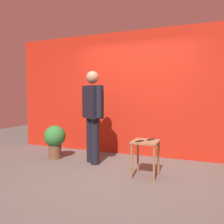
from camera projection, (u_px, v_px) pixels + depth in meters
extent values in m
plane|color=#59544F|center=(109.00, 176.00, 3.86)|extent=(12.00, 12.00, 0.00)
cube|color=red|center=(136.00, 94.00, 5.15)|extent=(5.96, 0.12, 2.69)
cylinder|color=black|center=(91.00, 140.00, 4.64)|extent=(0.23, 0.23, 0.87)
cylinder|color=black|center=(95.00, 141.00, 4.47)|extent=(0.23, 0.23, 0.87)
cube|color=black|center=(93.00, 102.00, 4.50)|extent=(0.52, 0.48, 0.62)
cube|color=red|center=(98.00, 100.00, 4.56)|extent=(0.11, 0.09, 0.52)
cube|color=#384C99|center=(99.00, 101.00, 4.57)|extent=(0.04, 0.04, 0.47)
cylinder|color=black|center=(87.00, 101.00, 4.76)|extent=(0.16, 0.16, 0.59)
cylinder|color=black|center=(99.00, 101.00, 4.25)|extent=(0.16, 0.16, 0.59)
sphere|color=#A87A5B|center=(92.00, 77.00, 4.47)|extent=(0.24, 0.24, 0.24)
cube|color=olive|center=(146.00, 142.00, 3.78)|extent=(0.41, 0.41, 0.03)
cylinder|color=olive|center=(132.00, 161.00, 3.70)|extent=(0.04, 0.04, 0.55)
cylinder|color=olive|center=(154.00, 164.00, 3.57)|extent=(0.04, 0.04, 0.55)
cylinder|color=olive|center=(138.00, 156.00, 4.03)|extent=(0.04, 0.04, 0.55)
cylinder|color=olive|center=(159.00, 158.00, 3.89)|extent=(0.04, 0.04, 0.55)
cube|color=black|center=(140.00, 141.00, 3.72)|extent=(0.12, 0.16, 0.01)
cube|color=black|center=(151.00, 139.00, 3.84)|extent=(0.10, 0.17, 0.02)
cylinder|color=brown|center=(55.00, 152.00, 4.90)|extent=(0.26, 0.26, 0.28)
sphere|color=#2D7233|center=(55.00, 136.00, 4.88)|extent=(0.44, 0.44, 0.44)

